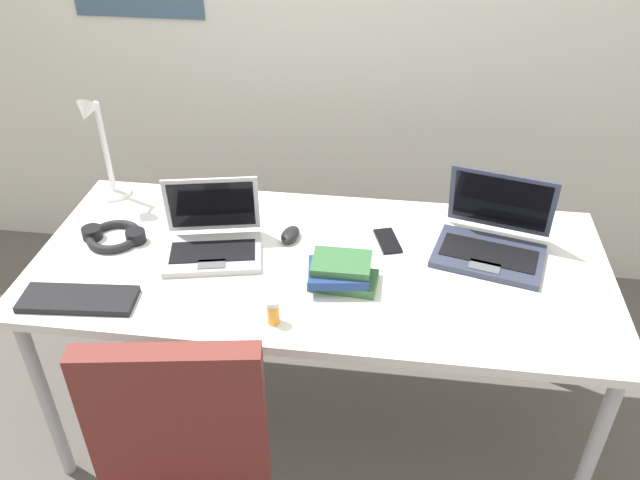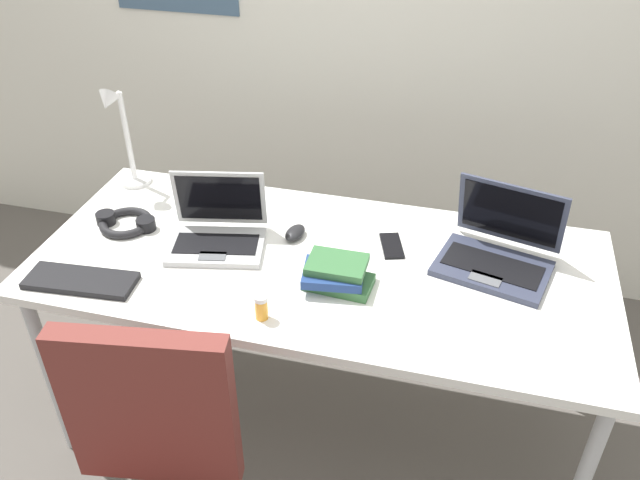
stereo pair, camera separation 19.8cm
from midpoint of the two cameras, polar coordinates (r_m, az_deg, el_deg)
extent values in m
plane|color=#56514C|center=(2.54, 2.31, -15.44)|extent=(12.00, 12.00, 0.00)
cube|color=white|center=(2.04, 2.78, -2.29)|extent=(1.80, 0.80, 0.03)
cylinder|color=#B2B5BA|center=(2.34, -20.41, -11.19)|extent=(0.04, 0.04, 0.71)
cylinder|color=#B2B5BA|center=(2.76, -13.18, -1.62)|extent=(0.04, 0.04, 0.71)
cylinder|color=#B2B5BA|center=(2.57, 23.05, -7.10)|extent=(0.04, 0.04, 0.71)
cylinder|color=white|center=(2.51, -13.82, 5.08)|extent=(0.12, 0.12, 0.02)
cylinder|color=white|center=(2.43, -14.40, 8.71)|extent=(0.02, 0.02, 0.34)
cylinder|color=white|center=(2.34, -15.44, 12.02)|extent=(0.01, 0.08, 0.01)
cone|color=white|center=(2.30, -15.90, 11.63)|extent=(0.07, 0.09, 0.09)
cube|color=#33384C|center=(2.08, 17.59, -2.50)|extent=(0.38, 0.30, 0.02)
cube|color=black|center=(2.07, 17.65, -2.24)|extent=(0.32, 0.19, 0.00)
cube|color=#595B60|center=(2.01, 17.14, -3.38)|extent=(0.10, 0.07, 0.00)
cube|color=#33384C|center=(2.13, 19.06, 2.15)|extent=(0.34, 0.14, 0.23)
cube|color=black|center=(2.12, 19.04, 2.11)|extent=(0.30, 0.12, 0.19)
cube|color=#B7BABC|center=(2.09, -6.45, -0.69)|extent=(0.34, 0.27, 0.02)
cube|color=black|center=(2.08, -6.47, -0.43)|extent=(0.28, 0.17, 0.00)
cube|color=#595B60|center=(2.03, -6.72, -1.53)|extent=(0.09, 0.06, 0.00)
cube|color=#B7BABC|center=(2.12, -6.21, 3.63)|extent=(0.30, 0.10, 0.21)
cube|color=black|center=(2.12, -6.23, 3.57)|extent=(0.27, 0.08, 0.17)
cube|color=black|center=(2.03, -17.75, -3.54)|extent=(0.34, 0.15, 0.02)
ellipsoid|color=black|center=(2.13, 0.45, 0.56)|extent=(0.07, 0.10, 0.03)
cube|color=black|center=(2.11, 9.02, -0.60)|extent=(0.10, 0.15, 0.01)
torus|color=black|center=(2.25, -14.35, 1.40)|extent=(0.18, 0.18, 0.03)
cylinder|color=black|center=(2.28, -16.04, 1.78)|extent=(0.06, 0.06, 0.04)
cylinder|color=black|center=(2.22, -12.65, 1.28)|extent=(0.06, 0.06, 0.04)
cylinder|color=gold|center=(1.80, -2.04, -6.21)|extent=(0.04, 0.04, 0.06)
cylinder|color=white|center=(1.77, -2.07, -5.25)|extent=(0.04, 0.04, 0.01)
cube|color=#336638|center=(1.93, 4.59, -3.81)|extent=(0.21, 0.13, 0.03)
cube|color=navy|center=(1.91, 4.16, -3.09)|extent=(0.19, 0.16, 0.03)
cube|color=#336638|center=(1.90, 4.50, -2.28)|extent=(0.17, 0.13, 0.02)
cube|color=brown|center=(1.63, -11.36, -14.63)|extent=(0.42, 0.12, 0.48)
camera|label=1|loc=(0.10, -87.14, 1.99)|focal=36.31mm
camera|label=2|loc=(0.10, 92.86, -1.99)|focal=36.31mm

